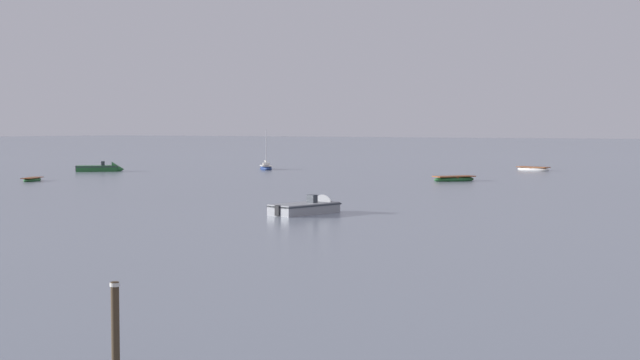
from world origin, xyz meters
name	(u,v)px	position (x,y,z in m)	size (l,w,h in m)	color
sailboat_moored_0	(266,168)	(-31.14, 69.02, 0.22)	(4.08, 4.34, 5.10)	navy
motorboat_moored_0	(104,169)	(-44.13, 54.55, 0.26)	(5.16, 5.31, 1.89)	#23602D
rowboat_moored_0	(533,169)	(-2.67, 84.51, 0.18)	(4.40, 2.11, 0.67)	white
motorboat_moored_5	(313,209)	(6.26, 24.46, 0.25)	(2.67, 5.43, 1.78)	gray
rowboat_moored_1	(32,180)	(-35.09, 36.85, 0.14)	(2.42, 3.35, 0.51)	#23602D
rowboat_moored_2	(454,179)	(-1.24, 59.72, 0.19)	(3.65, 4.53, 0.70)	#23602D
mooring_post_near	(115,328)	(23.10, -7.88, 0.90)	(0.22, 0.22, 2.11)	#403323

